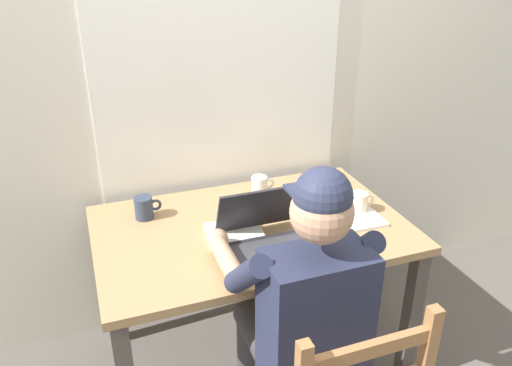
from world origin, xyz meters
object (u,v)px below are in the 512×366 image
(desk, at_px, (251,246))
(coffee_mug_dark, at_px, (144,208))
(seated_person, at_px, (301,306))
(book_stack_main, at_px, (320,191))
(laptop, at_px, (266,235))
(computer_mouse, at_px, (334,238))
(coffee_mug_white, at_px, (359,203))
(coffee_mug_spare, at_px, (260,186))

(desk, bearing_deg, coffee_mug_dark, 151.55)
(coffee_mug_dark, bearing_deg, seated_person, -59.58)
(book_stack_main, bearing_deg, laptop, -142.43)
(seated_person, distance_m, computer_mouse, 0.37)
(book_stack_main, bearing_deg, coffee_mug_dark, 172.87)
(seated_person, height_order, computer_mouse, seated_person)
(desk, relative_size, coffee_mug_dark, 11.04)
(computer_mouse, bearing_deg, coffee_mug_white, 40.47)
(laptop, height_order, coffee_mug_dark, laptop)
(laptop, bearing_deg, desk, 89.64)
(computer_mouse, bearing_deg, book_stack_main, 72.60)
(seated_person, relative_size, coffee_mug_dark, 10.77)
(desk, height_order, coffee_mug_white, coffee_mug_white)
(desk, distance_m, coffee_mug_dark, 0.48)
(seated_person, height_order, coffee_mug_white, seated_person)
(laptop, relative_size, coffee_mug_dark, 2.84)
(computer_mouse, height_order, coffee_mug_white, coffee_mug_white)
(coffee_mug_spare, bearing_deg, coffee_mug_white, -41.24)
(desk, distance_m, coffee_mug_spare, 0.32)
(coffee_mug_white, relative_size, coffee_mug_spare, 1.06)
(laptop, xyz_separation_m, coffee_mug_spare, (0.13, 0.42, -0.00))
(coffee_mug_dark, bearing_deg, book_stack_main, -7.13)
(book_stack_main, bearing_deg, coffee_mug_spare, 151.59)
(book_stack_main, bearing_deg, seated_person, -121.24)
(seated_person, distance_m, book_stack_main, 0.72)
(seated_person, distance_m, coffee_mug_white, 0.65)
(coffee_mug_spare, height_order, book_stack_main, coffee_mug_spare)
(computer_mouse, xyz_separation_m, coffee_mug_white, (0.21, 0.18, 0.03))
(seated_person, relative_size, book_stack_main, 5.58)
(coffee_mug_dark, distance_m, book_stack_main, 0.79)
(laptop, xyz_separation_m, book_stack_main, (0.38, 0.29, -0.01))
(computer_mouse, distance_m, coffee_mug_white, 0.28)
(laptop, distance_m, computer_mouse, 0.28)
(laptop, xyz_separation_m, coffee_mug_white, (0.48, 0.12, -0.00))
(book_stack_main, bearing_deg, coffee_mug_white, -59.25)
(computer_mouse, bearing_deg, coffee_mug_spare, 105.42)
(computer_mouse, bearing_deg, desk, 139.09)
(laptop, distance_m, coffee_mug_spare, 0.44)
(coffee_mug_white, distance_m, coffee_mug_dark, 0.92)
(computer_mouse, relative_size, coffee_mug_dark, 0.86)
(seated_person, relative_size, computer_mouse, 12.51)
(desk, bearing_deg, seated_person, -88.99)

